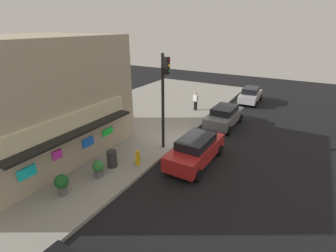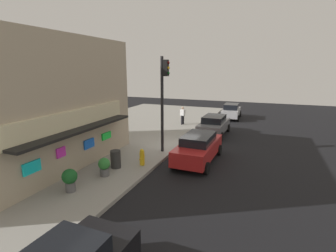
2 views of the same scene
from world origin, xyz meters
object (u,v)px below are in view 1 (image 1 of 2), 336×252
at_px(traffic_light, 164,91).
at_px(trash_can, 112,159).
at_px(parked_car_grey, 224,116).
at_px(pedestrian, 196,100).
at_px(potted_plant_by_window, 62,183).
at_px(parked_car_silver, 250,95).
at_px(parked_car_red, 196,149).
at_px(fire_hydrant, 138,158).
at_px(potted_plant_by_doorway, 98,168).

relative_size(traffic_light, trash_can, 6.24).
bearing_deg(parked_car_grey, pedestrian, 58.81).
bearing_deg(potted_plant_by_window, traffic_light, -14.40).
height_order(traffic_light, potted_plant_by_window, traffic_light).
distance_m(traffic_light, parked_car_silver, 13.91).
bearing_deg(pedestrian, parked_car_red, -155.95).
bearing_deg(parked_car_silver, traffic_light, 170.29).
bearing_deg(potted_plant_by_window, trash_can, -6.21).
relative_size(pedestrian, parked_car_grey, 0.38).
bearing_deg(traffic_light, fire_hydrant, 175.51).
bearing_deg(parked_car_grey, potted_plant_by_window, 163.70).
bearing_deg(pedestrian, parked_car_grey, -121.19).
bearing_deg(pedestrian, parked_car_silver, -34.15).
xyz_separation_m(fire_hydrant, potted_plant_by_window, (-3.84, 1.45, 0.15)).
xyz_separation_m(potted_plant_by_window, parked_car_silver, (19.80, -3.94, 0.05)).
xyz_separation_m(trash_can, parked_car_red, (2.94, -3.69, 0.20)).
height_order(traffic_light, fire_hydrant, traffic_light).
relative_size(traffic_light, fire_hydrant, 6.41).
height_order(trash_can, parked_car_silver, parked_car_silver).
bearing_deg(parked_car_red, parked_car_silver, 0.31).
bearing_deg(potted_plant_by_doorway, fire_hydrant, -28.69).
bearing_deg(parked_car_silver, fire_hydrant, 171.12).
height_order(pedestrian, potted_plant_by_window, pedestrian).
bearing_deg(fire_hydrant, parked_car_red, -50.78).
bearing_deg(fire_hydrant, trash_can, 127.16).
bearing_deg(potted_plant_by_doorway, parked_car_silver, -11.24).
xyz_separation_m(traffic_light, pedestrian, (7.94, 1.40, -2.79)).
bearing_deg(potted_plant_by_doorway, potted_plant_by_window, 168.60).
relative_size(fire_hydrant, pedestrian, 0.55).
bearing_deg(parked_car_red, parked_car_grey, 3.63).
xyz_separation_m(traffic_light, parked_car_red, (-0.48, -2.36, -3.03)).
relative_size(potted_plant_by_doorway, potted_plant_by_window, 0.90).
distance_m(fire_hydrant, potted_plant_by_doorway, 2.21).
distance_m(trash_can, potted_plant_by_window, 3.01).
xyz_separation_m(pedestrian, parked_car_grey, (-2.03, -3.35, -0.27)).
relative_size(trash_can, parked_car_grey, 0.21).
bearing_deg(parked_car_silver, pedestrian, 145.85).
relative_size(trash_can, parked_car_red, 0.20).
height_order(parked_car_red, parked_car_silver, parked_car_red).
height_order(traffic_light, trash_can, traffic_light).
relative_size(pedestrian, potted_plant_by_window, 1.65).
distance_m(traffic_light, potted_plant_by_window, 7.33).
height_order(fire_hydrant, potted_plant_by_doorway, fire_hydrant).
relative_size(trash_can, pedestrian, 0.56).
bearing_deg(potted_plant_by_doorway, parked_car_grey, -17.17).
height_order(parked_car_red, parked_car_grey, parked_car_red).
height_order(fire_hydrant, trash_can, trash_can).
bearing_deg(pedestrian, traffic_light, -170.03).
height_order(pedestrian, parked_car_red, pedestrian).
bearing_deg(parked_car_silver, potted_plant_by_doorway, 168.76).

